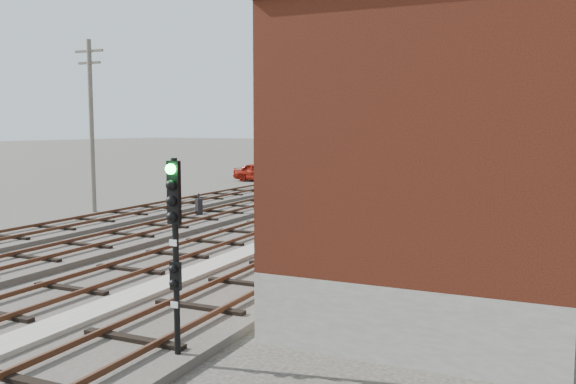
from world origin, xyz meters
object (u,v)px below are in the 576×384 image
Objects in this scene: car_silver at (305,170)px; site_trailer at (371,167)px; switch_stand at (199,207)px; car_red at (260,172)px; car_grey at (296,163)px; signal_mast at (175,246)px.

site_trailer is at bearing -117.24° from car_silver.
car_red is at bearing 132.88° from switch_stand.
car_red is (-6.80, 19.73, 0.21)m from switch_stand.
car_red is 16.34m from car_grey.
car_silver is 11.49m from car_grey.
switch_stand is 37.16m from car_grey.
car_red is 5.96m from car_silver.
car_red is at bearing 168.58° from car_silver.
signal_mast is at bearing -153.09° from car_red.
signal_mast is 37.51m from site_trailer.
site_trailer is at bearing -81.22° from car_red.
site_trailer reaches higher than car_silver.
car_silver is at bearing -13.52° from car_red.
car_red is 1.11× the size of car_silver.
switch_stand is 0.27× the size of car_grey.
site_trailer is at bearing 107.25° from switch_stand.
switch_stand is at bearing -156.92° from car_grey.
signal_mast reaches higher than car_red.
switch_stand is 0.26× the size of car_red.
car_red is 1.05× the size of car_grey.
switch_stand is 20.99m from site_trailer.
car_silver is at bearing 125.44° from switch_stand.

